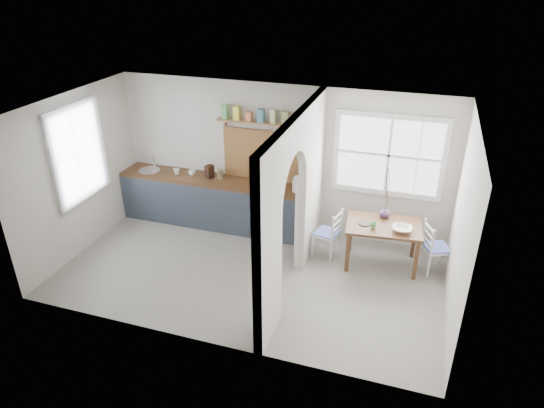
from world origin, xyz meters
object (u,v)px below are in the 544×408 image
(dining_table, at_px, (382,244))
(vase, at_px, (385,212))
(chair_left, at_px, (327,233))
(kettle, at_px, (297,184))
(chair_right, at_px, (437,247))

(dining_table, bearing_deg, vase, 89.88)
(chair_left, relative_size, kettle, 3.04)
(dining_table, height_order, chair_left, chair_left)
(chair_right, relative_size, kettle, 3.09)
(chair_left, distance_m, vase, 0.98)
(dining_table, xyz_separation_m, kettle, (-1.50, 0.37, 0.68))
(dining_table, height_order, vase, vase)
(vase, bearing_deg, chair_left, -164.08)
(chair_right, bearing_deg, chair_left, 67.70)
(chair_left, height_order, chair_right, chair_right)
(dining_table, xyz_separation_m, vase, (-0.03, 0.25, 0.45))
(dining_table, bearing_deg, chair_right, -0.26)
(vase, bearing_deg, chair_right, -11.46)
(chair_right, distance_m, kettle, 2.42)
(chair_left, bearing_deg, chair_right, 107.10)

